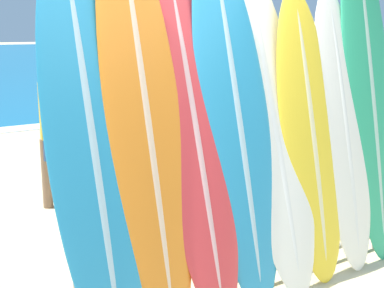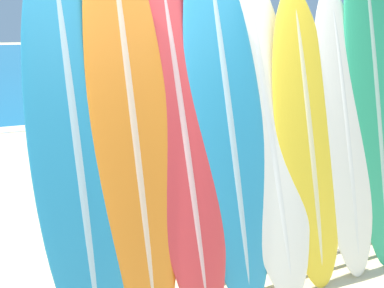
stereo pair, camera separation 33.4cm
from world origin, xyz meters
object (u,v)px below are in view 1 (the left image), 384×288
object	(u,v)px
surfboard_slot_3	(236,123)
person_near_water	(52,128)
surfboard_slot_6	(343,130)
surfboard_slot_5	(310,136)
surfboard_rack	(257,225)
surfboard_slot_7	(369,94)
surfboard_slot_1	(145,124)
surfboard_slot_4	(273,128)
surfboard_slot_0	(92,147)
surfboard_slot_2	(195,141)
person_far_left	(228,100)

from	to	relation	value
surfboard_slot_3	person_near_water	world-z (taller)	surfboard_slot_3
surfboard_slot_3	surfboard_slot_6	world-z (taller)	surfboard_slot_3
surfboard_slot_5	person_near_water	bearing A→B (deg)	111.46
surfboard_rack	surfboard_slot_7	xyz separation A→B (m)	(1.17, 0.04, 0.83)
surfboard_slot_1	surfboard_slot_3	bearing A→B (deg)	-0.83
surfboard_slot_4	surfboard_slot_7	world-z (taller)	surfboard_slot_7
surfboard_rack	surfboard_slot_3	distance (m)	0.75
surfboard_slot_0	surfboard_slot_2	bearing A→B (deg)	-1.29
surfboard_rack	surfboard_slot_5	xyz separation A→B (m)	(0.49, 0.00, 0.57)
surfboard_rack	surfboard_slot_1	distance (m)	1.15
surfboard_slot_7	person_near_water	distance (m)	3.08
person_far_left	surfboard_slot_7	bearing A→B (deg)	-65.09
surfboard_slot_1	person_far_left	bearing A→B (deg)	44.11
surfboard_slot_4	surfboard_slot_6	xyz separation A→B (m)	(0.67, -0.05, -0.08)
surfboard_slot_4	surfboard_slot_1	bearing A→B (deg)	179.57
surfboard_slot_0	surfboard_slot_2	xyz separation A→B (m)	(0.68, -0.02, -0.04)
surfboard_slot_1	surfboard_slot_4	world-z (taller)	surfboard_slot_1
surfboard_slot_0	surfboard_slot_7	bearing A→B (deg)	-0.17
surfboard_slot_5	person_near_water	distance (m)	2.77
surfboard_slot_7	person_near_water	xyz separation A→B (m)	(-1.70, 2.52, -0.48)
surfboard_slot_6	surfboard_rack	bearing A→B (deg)	-179.82
person_near_water	person_far_left	world-z (taller)	person_far_left
surfboard_slot_1	surfboard_slot_5	bearing A→B (deg)	-2.37
surfboard_slot_2	surfboard_slot_3	bearing A→B (deg)	1.84
surfboard_slot_1	surfboard_slot_2	size ratio (longest dim) A/B	1.12
surfboard_slot_1	surfboard_slot_2	distance (m)	0.36
surfboard_slot_0	surfboard_slot_5	world-z (taller)	surfboard_slot_0
person_near_water	person_far_left	xyz separation A→B (m)	(2.22, -0.05, 0.13)
surfboard_slot_3	surfboard_slot_7	distance (m)	1.34
surfboard_rack	person_near_water	world-z (taller)	person_near_water
surfboard_slot_4	surfboard_slot_6	distance (m)	0.68
surfboard_slot_0	surfboard_slot_3	world-z (taller)	surfboard_slot_3
surfboard_slot_1	surfboard_rack	bearing A→B (deg)	-3.89
surfboard_slot_7	person_far_left	size ratio (longest dim) A/B	1.50
surfboard_slot_2	surfboard_slot_7	xyz separation A→B (m)	(1.67, 0.01, 0.18)
surfboard_slot_3	surfboard_slot_5	bearing A→B (deg)	-3.96
surfboard_slot_2	surfboard_slot_4	xyz separation A→B (m)	(0.67, 0.01, 0.01)
surfboard_slot_4	surfboard_slot_6	size ratio (longest dim) A/B	1.07
surfboard_rack	person_far_left	bearing A→B (deg)	55.94
surfboard_slot_2	surfboard_slot_6	bearing A→B (deg)	-1.43
surfboard_slot_3	surfboard_slot_5	distance (m)	0.67
surfboard_rack	surfboard_slot_1	world-z (taller)	surfboard_slot_1
surfboard_slot_4	person_near_water	xyz separation A→B (m)	(-0.69, 2.52, -0.31)
surfboard_slot_2	surfboard_slot_1	bearing A→B (deg)	176.49
surfboard_slot_7	person_far_left	xyz separation A→B (m)	(0.53, 2.47, -0.36)
surfboard_slot_5	surfboard_slot_6	bearing A→B (deg)	0.09
surfboard_slot_1	person_near_water	world-z (taller)	surfboard_slot_1
surfboard_slot_3	surfboard_rack	bearing A→B (deg)	-16.31
surfboard_slot_3	person_far_left	xyz separation A→B (m)	(1.86, 2.47, -0.25)
surfboard_rack	person_near_water	distance (m)	2.64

